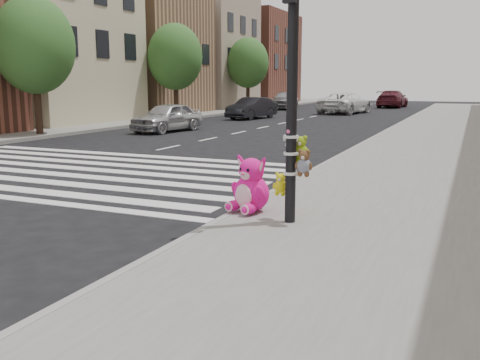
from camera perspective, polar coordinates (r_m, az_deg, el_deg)
The scene contains 20 objects.
ground at distance 7.98m, azimuth -17.19°, elevation -6.36°, with size 120.00×120.00×0.00m, color black.
sidewalk_near at distance 15.89m, azimuth 23.16°, elevation 1.75°, with size 7.00×80.00×0.14m, color slate.
sidewalk_far at distance 31.81m, azimuth -12.24°, elevation 6.31°, with size 6.00×80.00×0.14m, color slate.
curb_edge at distance 16.27m, azimuth 10.93°, elevation 2.60°, with size 0.12×80.00×0.15m, color gray.
crosswalk at distance 14.70m, azimuth -17.35°, elevation 1.23°, with size 11.00×6.00×0.01m, color silver, non-canonical shape.
bld_far_b at distance 30.83m, azimuth -19.18°, elevation 15.97°, with size 6.00×8.00×11.00m, color #C4BA97.
bld_far_c at distance 37.86m, azimuth -9.57°, elevation 12.99°, with size 6.00×8.00×8.00m, color #A07555.
bld_far_d at distance 45.72m, azimuth -3.26°, elevation 13.91°, with size 6.00×8.00×10.00m, color tan.
bld_far_e at distance 55.72m, azimuth 1.98°, elevation 12.78°, with size 6.00×10.00×9.00m, color brown.
signal_pole at distance 7.96m, azimuth 5.71°, elevation 7.09°, with size 0.68×0.50×4.00m.
tree_far_a at distance 23.38m, azimuth -21.11°, elevation 13.23°, with size 3.20×3.20×5.44m.
tree_far_b at distance 32.18m, azimuth -6.94°, elevation 12.89°, with size 3.20×3.20×5.44m.
tree_far_c at distance 42.04m, azimuth 0.86°, elevation 12.38°, with size 3.20×3.20×5.44m.
pink_bunny at distance 8.73m, azimuth 1.11°, elevation -0.90°, with size 0.74×0.81×0.94m.
red_teddy at distance 8.97m, azimuth 2.13°, elevation -2.46°, with size 0.14×0.09×0.20m, color red, non-canonical shape.
car_silver_far at distance 24.54m, azimuth -7.78°, elevation 6.66°, with size 1.55×3.85×1.31m, color silver.
car_dark_far at distance 32.76m, azimuth 1.26°, elevation 7.67°, with size 1.37×3.94×1.30m, color black.
car_white_near at distance 39.05m, azimuth 11.14°, elevation 8.06°, with size 2.43×5.27×1.46m, color white.
car_maroon_near at distance 49.10m, azimuth 15.94°, elevation 8.32°, with size 2.07×5.10×1.48m, color #561823.
car_silver_deep at distance 44.42m, azimuth 4.79°, elevation 8.51°, with size 1.78×4.41×1.50m, color #A1A0A5.
Camera 1 is at (5.07, -5.74, 2.24)m, focal length 40.00 mm.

